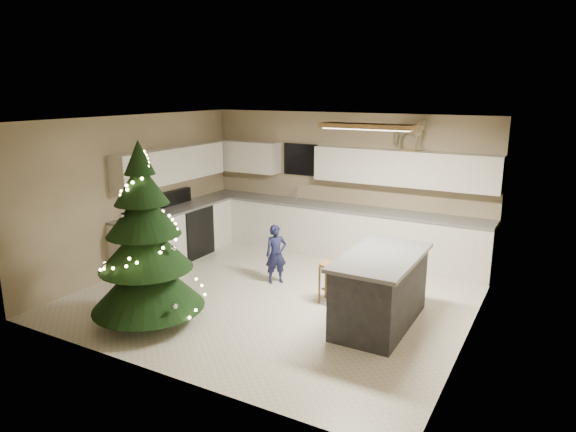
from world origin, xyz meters
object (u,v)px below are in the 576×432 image
object	(u,v)px
bar_stool	(330,273)
christmas_tree	(145,251)
toddler	(276,254)
island	(380,290)
rocking_horse	(409,133)

from	to	relation	value
bar_stool	christmas_tree	world-z (taller)	christmas_tree
toddler	island	bearing A→B (deg)	-64.28
christmas_tree	toddler	size ratio (longest dim) A/B	2.56
christmas_tree	rocking_horse	xyz separation A→B (m)	(2.24, 3.92, 1.30)
christmas_tree	toddler	bearing A→B (deg)	70.14
island	bar_stool	world-z (taller)	island
island	christmas_tree	xyz separation A→B (m)	(-2.68, -1.42, 0.51)
island	bar_stool	bearing A→B (deg)	159.15
toddler	rocking_horse	size ratio (longest dim) A/B	1.37
island	rocking_horse	bearing A→B (deg)	99.86
island	christmas_tree	distance (m)	3.08
bar_stool	christmas_tree	bearing A→B (deg)	-135.98
christmas_tree	rocking_horse	world-z (taller)	rocking_horse
bar_stool	rocking_horse	distance (m)	2.88
bar_stool	toddler	distance (m)	1.11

